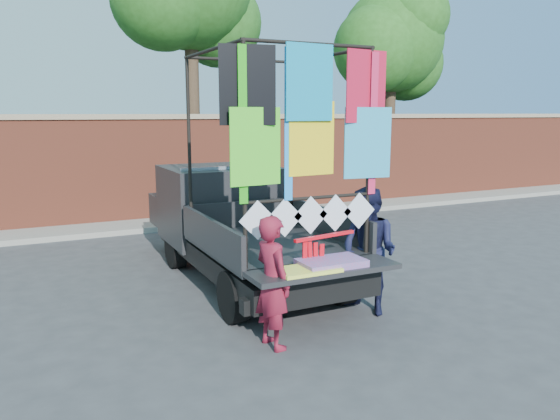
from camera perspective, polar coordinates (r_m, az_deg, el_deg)
name	(u,v)px	position (r m, az deg, el deg)	size (l,w,h in m)	color
ground	(304,309)	(7.58, 2.54, -10.26)	(90.00, 90.00, 0.00)	#38383A
brick_wall	(170,167)	(13.73, -11.45, 4.44)	(30.00, 0.45, 2.61)	#9B432D
curb	(179,222)	(13.25, -10.50, -1.27)	(30.00, 1.20, 0.12)	gray
tree_right	(394,44)	(18.16, 11.82, 16.60)	(4.20, 3.30, 6.62)	#38281C
pickup_truck	(232,221)	(9.12, -5.09, -1.12)	(2.18, 5.47, 3.44)	black
woman	(273,282)	(6.18, -0.77, -7.55)	(0.56, 0.36, 1.52)	maroon
man	(369,251)	(7.29, 9.25, -4.25)	(0.82, 0.64, 1.69)	#161837
streamer_bundle	(318,252)	(6.60, 3.99, -4.40)	(0.90, 0.20, 0.63)	red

